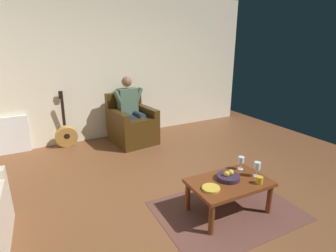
% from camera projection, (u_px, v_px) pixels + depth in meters
% --- Properties ---
extents(ground_plane, '(7.09, 7.09, 0.00)m').
position_uv_depth(ground_plane, '(193.00, 211.00, 3.14)').
color(ground_plane, brown).
extents(wall_back, '(6.22, 0.06, 2.77)m').
position_uv_depth(wall_back, '(110.00, 68.00, 5.21)').
color(wall_back, beige).
rests_on(wall_back, ground).
extents(rug, '(1.64, 1.22, 0.01)m').
position_uv_depth(rug, '(227.00, 210.00, 3.13)').
color(rug, brown).
rests_on(rug, ground).
extents(armchair, '(0.82, 0.89, 0.94)m').
position_uv_depth(armchair, '(132.00, 125.00, 5.16)').
color(armchair, '#3D280C').
rests_on(armchair, ground).
extents(person_seated, '(0.63, 0.58, 1.26)m').
position_uv_depth(person_seated, '(131.00, 108.00, 5.07)').
color(person_seated, '#4B654E').
rests_on(person_seated, ground).
extents(coffee_table, '(0.92, 0.60, 0.39)m').
position_uv_depth(coffee_table, '(229.00, 186.00, 3.03)').
color(coffee_table, '#642F14').
rests_on(coffee_table, ground).
extents(guitar, '(0.40, 0.22, 1.04)m').
position_uv_depth(guitar, '(66.00, 135.00, 4.95)').
color(guitar, '#B4823C').
rests_on(guitar, ground).
extents(radiator, '(0.55, 0.06, 0.66)m').
position_uv_depth(radiator, '(12.00, 135.00, 4.64)').
color(radiator, white).
rests_on(radiator, ground).
extents(wine_glass_near, '(0.08, 0.08, 0.18)m').
position_uv_depth(wine_glass_near, '(257.00, 167.00, 3.08)').
color(wine_glass_near, silver).
rests_on(wine_glass_near, coffee_table).
extents(wine_glass_far, '(0.07, 0.07, 0.17)m').
position_uv_depth(wine_glass_far, '(241.00, 161.00, 3.26)').
color(wine_glass_far, silver).
rests_on(wine_glass_far, coffee_table).
extents(fruit_bowl, '(0.26, 0.26, 0.11)m').
position_uv_depth(fruit_bowl, '(228.00, 177.00, 3.05)').
color(fruit_bowl, '#2F2132').
rests_on(fruit_bowl, coffee_table).
extents(decorative_dish, '(0.19, 0.19, 0.02)m').
position_uv_depth(decorative_dish, '(211.00, 188.00, 2.84)').
color(decorative_dish, gold).
rests_on(decorative_dish, coffee_table).
extents(candle_jar, '(0.08, 0.08, 0.08)m').
position_uv_depth(candle_jar, '(259.00, 180.00, 2.95)').
color(candle_jar, gold).
rests_on(candle_jar, coffee_table).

